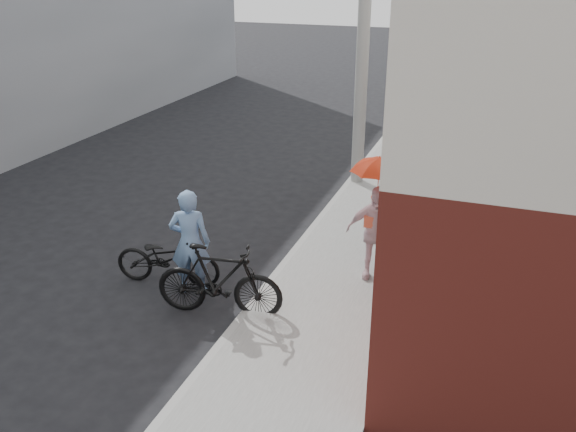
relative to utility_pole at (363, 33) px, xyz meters
The scene contains 11 objects.
ground 7.03m from the utility_pole, 100.39° to the right, with size 80.00×80.00×0.00m, color black.
sidewalk 5.37m from the utility_pole, 75.96° to the right, with size 2.20×24.00×0.12m, color gray.
curb 5.28m from the utility_pole, 92.29° to the right, with size 0.12×24.00×0.12m, color #9E9E99.
utility_pole is the anchor object (origin of this frame).
officer 6.46m from the utility_pole, 102.59° to the right, with size 0.65×0.42×1.77m, color #678BB8.
bike_left 6.67m from the utility_pole, 107.50° to the right, with size 0.62×1.78×0.94m, color black.
bike_right 6.92m from the utility_pole, 95.10° to the right, with size 0.55×1.94×1.17m, color black.
kimono_woman 5.36m from the utility_pole, 72.67° to the right, with size 0.94×0.39×1.60m, color beige.
parasol 4.90m from the utility_pole, 72.67° to the right, with size 0.86×0.86×0.75m, color red.
planter 4.93m from the utility_pole, 58.97° to the right, with size 0.41×0.41×0.21m, color black.
potted_plant 4.69m from the utility_pole, 58.97° to the right, with size 0.48×0.41×0.53m, color #3B6F2C.
Camera 1 is at (4.24, -7.39, 5.08)m, focal length 38.00 mm.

